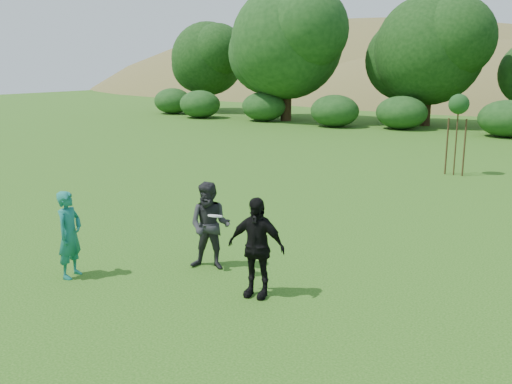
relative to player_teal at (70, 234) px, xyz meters
The scene contains 6 objects.
ground 1.99m from the player_teal, 24.60° to the left, with size 120.00×120.00×0.00m, color #19470C.
player_teal is the anchor object (origin of this frame).
player_grey 2.58m from the player_teal, 42.52° to the left, with size 0.83×0.64×1.70m, color #27272A.
player_black 3.54m from the player_teal, 18.18° to the left, with size 1.01×0.42×1.73m, color black.
frisbee 2.71m from the player_teal, 32.03° to the left, with size 0.27×0.27×0.08m.
sapling 14.45m from the player_teal, 76.13° to the left, with size 0.70×0.70×2.85m.
Camera 1 is at (6.65, -7.32, 3.88)m, focal length 40.00 mm.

